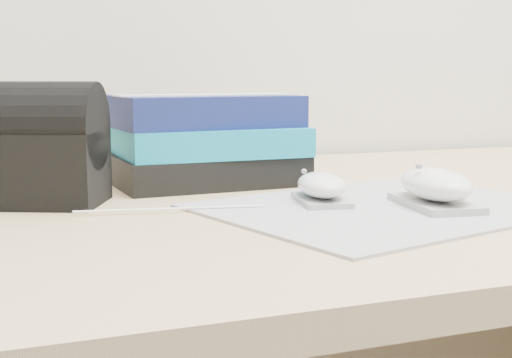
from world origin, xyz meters
name	(u,v)px	position (x,y,z in m)	size (l,w,h in m)	color
desk	(291,357)	(0.00, 1.64, 0.50)	(1.60, 0.80, 0.73)	tan
mousepad	(386,207)	(0.03, 1.46, 0.73)	(0.38, 0.29, 0.00)	gray
mouse_rear	(322,188)	(-0.02, 1.51, 0.75)	(0.07, 0.10, 0.04)	#9C9C9E
mouse_front	(436,188)	(0.08, 1.44, 0.75)	(0.08, 0.13, 0.05)	#9B9A9D
usb_cable	(171,209)	(-0.19, 1.52, 0.73)	(0.00, 0.00, 0.20)	white
book_stack	(203,140)	(-0.10, 1.73, 0.79)	(0.25, 0.21, 0.12)	black
pouch	(36,145)	(-0.32, 1.63, 0.80)	(0.17, 0.15, 0.14)	black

